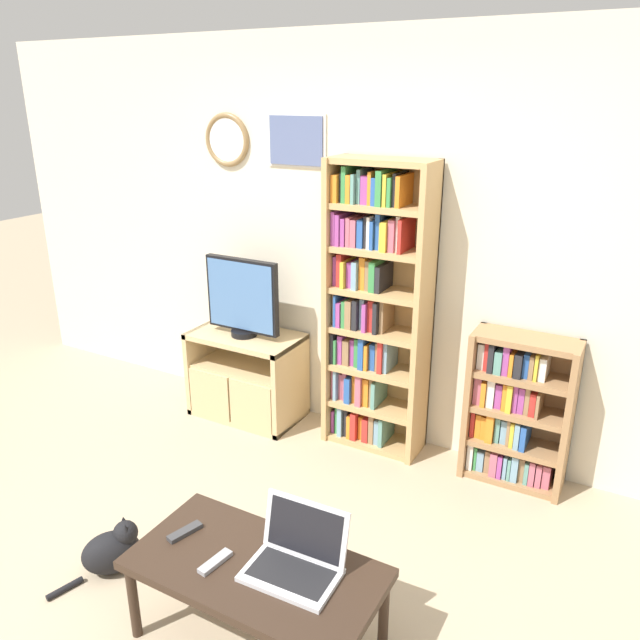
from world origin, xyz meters
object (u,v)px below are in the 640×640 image
bookshelf_tall (373,310)px  remote_near_laptop (185,532)px  remote_far_from_laptop (215,562)px  laptop (297,556)px  television (242,298)px  tv_stand (246,375)px  coffee_table (255,573)px  cat (114,550)px  bookshelf_short (514,411)px

bookshelf_tall → remote_near_laptop: bookshelf_tall is taller
remote_far_from_laptop → laptop: bearing=-147.2°
bookshelf_tall → remote_far_from_laptop: size_ratio=11.37×
television → laptop: 2.11m
laptop → remote_far_from_laptop: laptop is taller
bookshelf_tall → remote_far_from_laptop: 1.90m
television → remote_near_laptop: bearing=-62.9°
remote_far_from_laptop → tv_stand: bearing=-49.8°
television → coffee_table: (1.20, -1.62, -0.54)m
laptop → remote_far_from_laptop: 0.34m
tv_stand → coffee_table: 2.03m
tv_stand → cat: 1.66m
laptop → bookshelf_tall: bearing=102.7°
tv_stand → television: (0.01, -0.01, 0.59)m
bookshelf_tall → cat: 2.00m
cat → coffee_table: bearing=36.5°
laptop → remote_far_from_laptop: bearing=-157.5°
television → cat: bearing=-78.1°
bookshelf_short → remote_far_from_laptop: (-0.79, -1.83, -0.03)m
bookshelf_tall → bookshelf_short: bearing=0.9°
television → laptop: (1.36, -1.55, -0.43)m
television → remote_far_from_laptop: bearing=-58.1°
tv_stand → bookshelf_short: bearing=4.0°
bookshelf_tall → remote_far_from_laptop: bearing=-85.8°
coffee_table → cat: coffee_table is taller
television → remote_near_laptop: 1.87m
tv_stand → remote_far_from_laptop: (1.06, -1.70, 0.10)m
remote_near_laptop → cat: remote_near_laptop is taller
tv_stand → laptop: (1.37, -1.56, 0.16)m
laptop → bookshelf_short: bearing=71.9°
remote_near_laptop → cat: bearing=15.7°
bookshelf_tall → remote_near_laptop: size_ratio=11.28×
laptop → remote_far_from_laptop: size_ratio=2.33×
remote_near_laptop → remote_far_from_laptop: (0.23, -0.08, 0.00)m
bookshelf_tall → laptop: size_ratio=4.87×
remote_far_from_laptop → cat: remote_far_from_laptop is taller
tv_stand → laptop: 2.08m
bookshelf_short → remote_near_laptop: 2.03m
bookshelf_tall → bookshelf_short: 1.05m
remote_near_laptop → bookshelf_tall: bearing=-76.8°
television → bookshelf_tall: size_ratio=0.30×
tv_stand → cat: bearing=-77.9°
coffee_table → remote_far_from_laptop: size_ratio=6.38×
tv_stand → bookshelf_short: bookshelf_short is taller
bookshelf_short → remote_near_laptop: bearing=-120.3°
tv_stand → remote_far_from_laptop: size_ratio=4.74×
coffee_table → tv_stand: bearing=126.5°
bookshelf_short → cat: bearing=-130.9°
bookshelf_tall → coffee_table: (0.28, -1.75, -0.57)m
bookshelf_tall → laptop: 1.80m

